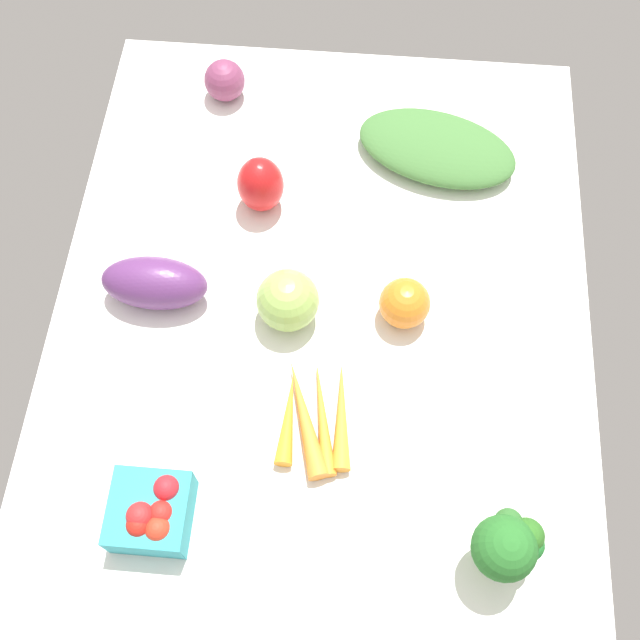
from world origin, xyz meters
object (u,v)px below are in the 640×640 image
broccoli_head (508,546)px  heirloom_tomato_green (288,300)px  leafy_greens_clump (437,148)px  heirloom_tomato_orange (405,303)px  eggplant (155,283)px  berry_basket (151,513)px  carrot_bunch (314,416)px  bell_pepper_red (261,185)px  red_onion_center (225,80)px

broccoli_head → heirloom_tomato_green: (-30.81, -28.59, -2.65)cm
heirloom_tomato_green → leafy_greens_clump: 35.95cm
leafy_greens_clump → heirloom_tomato_green: bearing=-34.3°
heirloom_tomato_orange → eggplant: (-0.19, -34.87, 0.16)cm
heirloom_tomato_orange → eggplant: 34.87cm
berry_basket → carrot_bunch: bearing=128.3°
berry_basket → broccoli_head: bearing=88.7°
broccoli_head → heirloom_tomato_green: size_ratio=1.31×
berry_basket → bell_pepper_red: bearing=171.0°
red_onion_center → heirloom_tomato_green: bearing=19.9°
berry_basket → heirloom_tomato_orange: size_ratio=1.34×
red_onion_center → eggplant: 38.36cm
broccoli_head → bell_pepper_red: 60.34cm
broccoli_head → red_onion_center: 82.55cm
carrot_bunch → heirloom_tomato_orange: 20.09cm
heirloom_tomato_green → berry_basket: heirloom_tomato_green is taller
bell_pepper_red → leafy_greens_clump: bearing=112.9°
carrot_bunch → heirloom_tomato_green: bearing=-162.3°
red_onion_center → eggplant: size_ratio=0.44×
heirloom_tomato_green → berry_basket: 32.81cm
berry_basket → leafy_greens_clump: berry_basket is taller
broccoli_head → leafy_greens_clump: broccoli_head is taller
heirloom_tomato_green → bell_pepper_red: size_ratio=0.92×
leafy_greens_clump → eggplant: bearing=-54.2°
heirloom_tomato_orange → broccoli_head: bearing=21.4°
bell_pepper_red → carrot_bunch: (33.87, 10.79, -3.47)cm
carrot_bunch → leafy_greens_clump: bearing=161.1°
broccoli_head → heirloom_tomato_orange: size_ratio=1.60×
heirloom_tomato_green → berry_basket: bearing=-24.6°
heirloom_tomato_green → carrot_bunch: size_ratio=0.52×
heirloom_tomato_orange → eggplant: bearing=-90.3°
leafy_greens_clump → eggplant: 48.17cm
carrot_bunch → eggplant: 29.12cm
berry_basket → heirloom_tomato_orange: bearing=136.4°
carrot_bunch → leafy_greens_clump: (-44.90, 15.34, 0.92)cm
eggplant → carrot_bunch: bearing=145.3°
red_onion_center → heirloom_tomato_orange: (38.28, 30.38, 0.26)cm
broccoli_head → red_onion_center: size_ratio=1.72×
bell_pepper_red → eggplant: bell_pepper_red is taller
broccoli_head → heirloom_tomato_orange: bearing=-158.6°
broccoli_head → bell_pepper_red: bearing=-145.1°
leafy_greens_clump → red_onion_center: bearing=-106.0°
carrot_bunch → eggplant: bearing=-125.2°
berry_basket → leafy_greens_clump: bearing=150.4°
heirloom_tomato_green → broccoli_head: bearing=42.9°
red_onion_center → eggplant: bearing=-6.7°
eggplant → heirloom_tomato_green: bearing=176.0°
carrot_bunch → red_onion_center: bearing=-160.7°
heirloom_tomato_green → red_onion_center: size_ratio=1.32×
broccoli_head → leafy_greens_clump: 61.24cm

